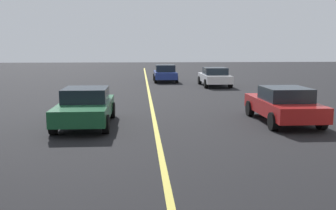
{
  "coord_description": "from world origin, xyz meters",
  "views": [
    {
      "loc": [
        7.06,
        0.53,
        2.88
      ],
      "look_at": [
        17.53,
        -0.21,
        1.31
      ],
      "focal_mm": 41.95,
      "sensor_mm": 36.0,
      "label": 1
    }
  ],
  "objects_px": {
    "car_blue_parked_b": "(165,73)",
    "car_white_oncoming": "(215,77)",
    "car_green_parked_a": "(86,106)",
    "car_red_trailing": "(283,104)"
  },
  "relations": [
    {
      "from": "car_blue_parked_b",
      "to": "car_white_oncoming",
      "type": "xyz_separation_m",
      "value": [
        -3.85,
        -3.39,
        0.0
      ]
    },
    {
      "from": "car_blue_parked_b",
      "to": "car_white_oncoming",
      "type": "relative_size",
      "value": 0.89
    },
    {
      "from": "car_blue_parked_b",
      "to": "car_white_oncoming",
      "type": "height_order",
      "value": "car_blue_parked_b"
    },
    {
      "from": "car_green_parked_a",
      "to": "car_blue_parked_b",
      "type": "height_order",
      "value": "car_blue_parked_b"
    },
    {
      "from": "car_red_trailing",
      "to": "car_green_parked_a",
      "type": "distance_m",
      "value": 7.46
    },
    {
      "from": "car_green_parked_a",
      "to": "car_blue_parked_b",
      "type": "bearing_deg",
      "value": -12.85
    },
    {
      "from": "car_green_parked_a",
      "to": "car_white_oncoming",
      "type": "relative_size",
      "value": 1.0
    },
    {
      "from": "car_red_trailing",
      "to": "car_white_oncoming",
      "type": "xyz_separation_m",
      "value": [
        13.99,
        0.0,
        0.0
      ]
    },
    {
      "from": "car_blue_parked_b",
      "to": "car_red_trailing",
      "type": "bearing_deg",
      "value": -169.24
    },
    {
      "from": "car_blue_parked_b",
      "to": "car_white_oncoming",
      "type": "distance_m",
      "value": 5.13
    }
  ]
}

